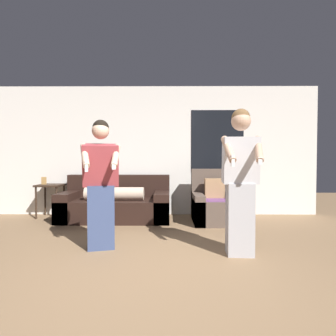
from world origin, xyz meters
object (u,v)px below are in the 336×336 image
couch (116,204)px  person_left (101,184)px  person_right (240,180)px  armchair (214,205)px  side_table (50,190)px

couch → person_left: (0.15, -1.70, 0.54)m
person_right → armchair: bearing=90.4°
couch → side_table: 1.42m
couch → side_table: couch is taller
armchair → person_right: 1.82m
couch → person_right: (1.89, -1.92, 0.61)m
couch → person_right: bearing=-45.5°
person_left → armchair: bearing=41.1°
armchair → person_right: (0.01, -1.72, 0.59)m
person_left → couch: bearing=95.1°
side_table → person_right: 3.91m
couch → armchair: (1.87, -0.19, 0.02)m
couch → person_left: size_ratio=1.24×
armchair → couch: bearing=174.1°
side_table → person_right: (3.27, -2.12, 0.36)m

